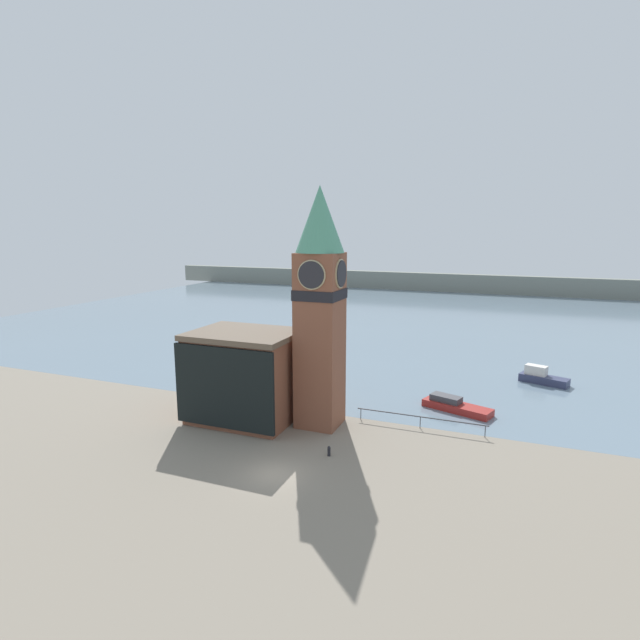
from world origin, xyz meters
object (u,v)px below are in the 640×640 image
(clock_tower, at_px, (320,302))
(pier_building, at_px, (244,376))
(mooring_bollard_near, at_px, (329,451))
(boat_far, at_px, (542,377))
(boat_near, at_px, (455,406))

(clock_tower, relative_size, pier_building, 2.19)
(pier_building, height_order, mooring_bollard_near, pier_building)
(pier_building, bearing_deg, boat_far, 40.07)
(pier_building, height_order, boat_far, pier_building)
(clock_tower, relative_size, boat_near, 3.04)
(clock_tower, height_order, mooring_bollard_near, clock_tower)
(boat_far, height_order, mooring_bollard_near, boat_far)
(pier_building, height_order, boat_near, pier_building)
(boat_near, relative_size, boat_far, 1.27)
(boat_near, bearing_deg, boat_far, 75.91)
(clock_tower, distance_m, boat_far, 30.17)
(boat_far, relative_size, mooring_bollard_near, 6.90)
(pier_building, bearing_deg, boat_near, 27.51)
(pier_building, distance_m, mooring_bollard_near, 11.56)
(boat_near, bearing_deg, clock_tower, -124.76)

